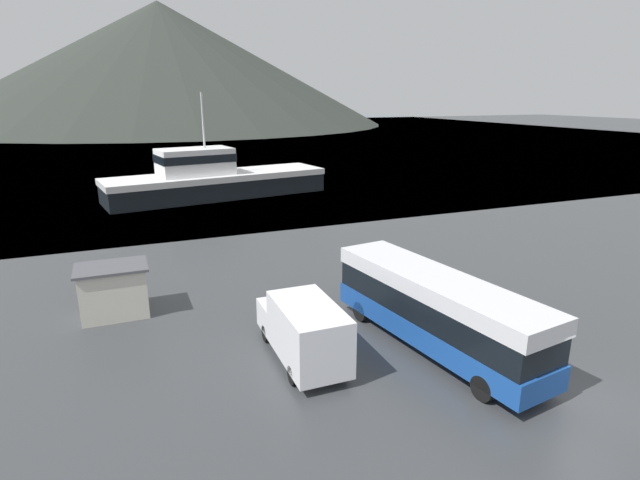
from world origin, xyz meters
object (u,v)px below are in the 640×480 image
object	(u,v)px
delivery_van	(303,329)
dock_kiosk	(114,290)
fishing_boat	(213,179)
tour_bus	(435,308)
storage_bin	(467,296)

from	to	relation	value
delivery_van	dock_kiosk	bearing A→B (deg)	133.25
delivery_van	fishing_boat	world-z (taller)	fishing_boat
tour_bus	fishing_boat	bearing A→B (deg)	85.76
delivery_van	dock_kiosk	world-z (taller)	delivery_van
storage_bin	tour_bus	bearing A→B (deg)	-144.90
fishing_boat	storage_bin	world-z (taller)	fishing_boat
fishing_boat	dock_kiosk	bearing A→B (deg)	-29.32
tour_bus	dock_kiosk	xyz separation A→B (m)	(-11.80, 8.23, -0.53)
storage_bin	dock_kiosk	world-z (taller)	dock_kiosk
delivery_van	dock_kiosk	distance (m)	9.78
storage_bin	dock_kiosk	bearing A→B (deg)	159.96
storage_bin	delivery_van	bearing A→B (deg)	-170.13
tour_bus	storage_bin	size ratio (longest dim) A/B	6.78
storage_bin	dock_kiosk	xyz separation A→B (m)	(-15.47, 5.65, 0.52)
tour_bus	fishing_boat	world-z (taller)	fishing_boat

